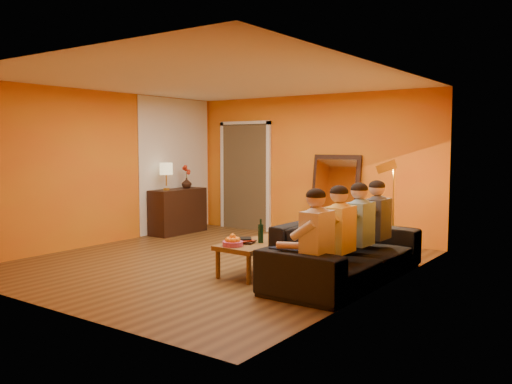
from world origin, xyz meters
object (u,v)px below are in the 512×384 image
Objects in this scene: floor_lamp at (393,213)px; person_far_right at (378,226)px; mirror_frame at (335,198)px; table_lamp at (166,176)px; person_mid_left at (340,238)px; sofa at (347,250)px; person_mid_right at (360,232)px; sideboard at (178,211)px; tumbler at (272,238)px; vase at (187,183)px; wine_bottle at (261,231)px; person_far_left at (317,245)px; dog at (317,249)px; laptop at (286,238)px; coffee_table at (260,257)px.

person_far_right is (0.03, -0.63, -0.11)m from floor_lamp.
mirror_frame is at bearing 130.79° from person_far_right.
table_lamp is 0.42× the size of person_mid_left.
person_mid_right is at bearing -52.43° from sofa.
table_lamp is at bearing -90.00° from sideboard.
vase is at bearing 150.14° from tumbler.
sofa is 0.52m from person_mid_left.
person_mid_left is at bearing -2.69° from wine_bottle.
table_lamp is 4.87m from person_far_left.
tumbler is at bearing -79.97° from mirror_frame.
person_mid_right is (1.58, -2.38, -0.15)m from mirror_frame.
dog is 0.60× the size of person_far_left.
sideboard is 0.97× the size of person_far_right.
sofa reaches higher than dog.
laptop is (0.06, 0.23, -0.03)m from tumbler.
person_far_left is at bearing -65.59° from mirror_frame.
coffee_table is at bearing -29.01° from sideboard.
wine_bottle is 1.03× the size of laptop.
mirror_frame is 7.49× the size of vase.
dog is 0.92m from person_far_right.
dog is 0.60× the size of person_far_right.
sideboard is 0.82× the size of floor_lamp.
tumbler is (-0.60, -0.14, 0.10)m from dog.
wine_bottle is at bearing -142.47° from laptop.
sofa is 2.15× the size of person_far_left.
floor_lamp is (4.34, 0.18, -0.39)m from table_lamp.
person_mid_left is (0.00, 0.55, 0.00)m from person_far_left.
coffee_table is 0.78m from dog.
sideboard is 3.61m from laptop.
tumbler is (-1.10, -0.87, -0.15)m from person_far_right.
table_lamp reaches higher than vase.
table_lamp reaches higher than wine_bottle.
person_mid_left is at bearing -2.96° from coffee_table.
sideboard is at bearing 150.68° from wine_bottle.
person_mid_left is (1.22, -0.11, 0.40)m from coffee_table.
coffee_table is 0.45m from laptop.
floor_lamp reaches higher than table_lamp.
person_far_right is at bearing -2.70° from laptop.
wine_bottle is (-1.17, -1.04, -0.03)m from person_far_right.
vase is (-4.37, 2.65, 0.34)m from person_far_left.
vase is (-3.20, 2.05, 0.38)m from wine_bottle.
sofa is (1.45, -2.48, -0.38)m from mirror_frame.
vase is (-2.79, -0.83, 0.19)m from mirror_frame.
table_lamp is 4.42m from person_far_right.
dog is 0.60× the size of person_mid_right.
dog is at bearing 103.23° from sofa.
person_far_right is 4.04× the size of laptop.
dog is at bearing -24.18° from vase.
person_far_left is (0.50, -0.91, 0.24)m from dog.
person_mid_right is at bearing -19.54° from vase.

